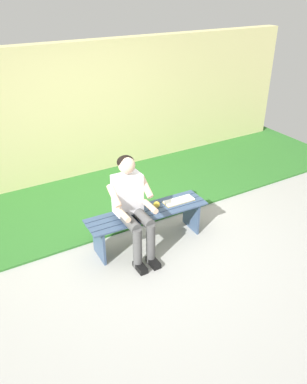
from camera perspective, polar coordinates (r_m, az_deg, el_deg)
ground_plane at (r=4.18m, az=-5.40°, el=-18.51°), size 10.00×7.00×0.04m
grass_strip at (r=6.24m, az=-7.45°, el=-0.27°), size 9.00×2.20×0.03m
brick_wall at (r=6.46m, az=-15.54°, el=10.58°), size 9.50×0.24×2.22m
bench_near at (r=4.94m, az=-0.88°, el=-4.03°), size 1.60×0.46×0.48m
person_seated at (r=4.57m, az=-3.15°, el=-1.84°), size 0.50×0.69×1.28m
apple at (r=4.92m, az=0.47°, el=-1.87°), size 0.09×0.09×0.09m
book_open at (r=5.08m, az=3.80°, el=-1.32°), size 0.42×0.17×0.02m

